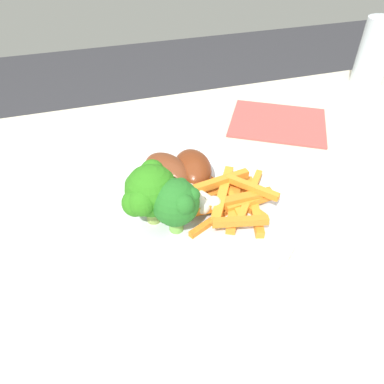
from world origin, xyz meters
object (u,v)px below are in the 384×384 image
Objects in this scene: broccoli_floret_front at (149,191)px; carrot_fries_pile at (234,199)px; broccoli_floret_middle at (177,203)px; water_glass at (375,52)px; dining_table at (231,244)px; dinner_plate at (192,207)px; chicken_drumstick_far at (193,171)px; chicken_drumstick_near at (170,173)px.

carrot_fries_pile is (0.11, -0.01, -0.04)m from broccoli_floret_front.
water_glass reaches higher than broccoli_floret_middle.
carrot_fries_pile is at bearing -3.16° from broccoli_floret_front.
dining_table is 0.22m from broccoli_floret_front.
broccoli_floret_front is (-0.06, -0.02, 0.05)m from dinner_plate.
broccoli_floret_front is 0.63m from water_glass.
broccoli_floret_front is 0.10m from chicken_drumstick_far.
chicken_drumstick_near reaches higher than dining_table.
carrot_fries_pile is 0.97× the size of chicken_drumstick_near.
chicken_drumstick_near is (0.01, 0.09, -0.02)m from broccoli_floret_middle.
broccoli_floret_front is 0.63× the size of chicken_drumstick_far.
chicken_drumstick_near reaches higher than carrot_fries_pile.
water_glass reaches higher than chicken_drumstick_far.
dinner_plate is 2.23× the size of chicken_drumstick_far.
water_glass reaches higher than dinner_plate.
broccoli_floret_front is (-0.13, -0.04, 0.18)m from dining_table.
broccoli_floret_middle is 0.09m from chicken_drumstick_near.
dinner_plate is 0.06m from chicken_drumstick_near.
broccoli_floret_front reaches higher than dining_table.
chicken_drumstick_far is 0.54m from water_glass.
dining_table is 9.39× the size of carrot_fries_pile.
broccoli_floret_front is 1.11× the size of broccoli_floret_middle.
chicken_drumstick_far is 0.96× the size of water_glass.
broccoli_floret_middle is at bearing -166.56° from carrot_fries_pile.
water_glass is (0.48, 0.24, 0.03)m from chicken_drumstick_far.
broccoli_floret_middle is 0.57× the size of chicken_drumstick_far.
water_glass is at bearing 24.49° from chicken_drumstick_near.
chicken_drumstick_near is at bearing 164.62° from dining_table.
broccoli_floret_front is 0.61× the size of carrot_fries_pile.
chicken_drumstick_far is (0.07, 0.06, -0.03)m from broccoli_floret_front.
broccoli_floret_front is 0.11m from carrot_fries_pile.
water_glass reaches higher than carrot_fries_pile.
dining_table is 0.18m from chicken_drumstick_near.
water_glass is (0.45, 0.30, 0.04)m from carrot_fries_pile.
carrot_fries_pile is 1.02× the size of chicken_drumstick_far.
carrot_fries_pile is at bearing -60.96° from chicken_drumstick_far.
dinner_plate is 3.55× the size of broccoli_floret_front.
chicken_drumstick_far is at bearing 159.84° from dining_table.
carrot_fries_pile is at bearing -146.00° from water_glass.
carrot_fries_pile is at bearing -44.94° from chicken_drumstick_near.
dinner_plate is 2.13× the size of water_glass.
dining_table is at bearing -15.38° from chicken_drumstick_near.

